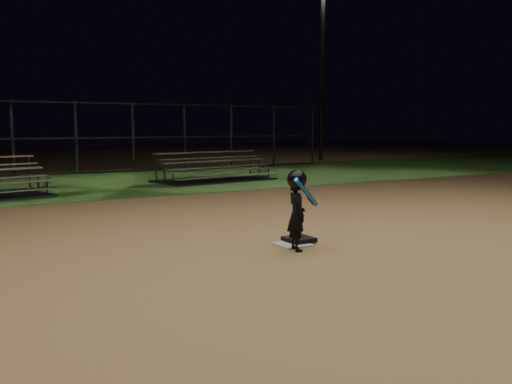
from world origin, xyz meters
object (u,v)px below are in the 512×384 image
bleacher_right (215,175)px  child_batter (297,208)px  batting_tee (299,234)px  home_plate (292,244)px  light_pole_right (323,56)px

bleacher_right → child_batter: bearing=-116.7°
batting_tee → bleacher_right: size_ratio=0.17×
home_plate → batting_tee: (0.17, 0.08, 0.12)m
batting_tee → light_pole_right: size_ratio=0.08×
home_plate → child_batter: child_batter is taller
home_plate → light_pole_right: light_pole_right is taller
home_plate → bleacher_right: bearing=70.2°
child_batter → bleacher_right: child_batter is taller
home_plate → light_pole_right: size_ratio=0.05×
bleacher_right → light_pole_right: light_pole_right is taller
batting_tee → child_batter: child_batter is taller
child_batter → bleacher_right: (3.24, 8.93, -0.40)m
light_pole_right → bleacher_right: bearing=-144.6°
child_batter → bleacher_right: size_ratio=0.29×
batting_tee → home_plate: bearing=-155.5°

